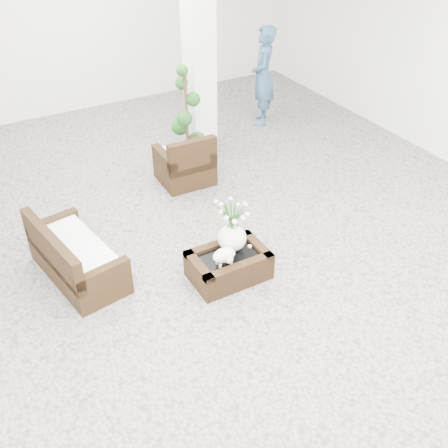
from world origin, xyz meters
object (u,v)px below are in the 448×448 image
coffee_table (229,266)px  armchair (184,157)px  loveseat (76,250)px  topiary (187,115)px

coffee_table → armchair: armchair is taller
loveseat → topiary: bearing=-60.8°
loveseat → topiary: topiary is taller
coffee_table → loveseat: bearing=149.4°
coffee_table → loveseat: size_ratio=0.66×
armchair → topiary: bearing=-119.1°
armchair → topiary: size_ratio=0.51×
armchair → loveseat: armchair is taller
loveseat → topiary: size_ratio=0.87×
armchair → loveseat: 2.50m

